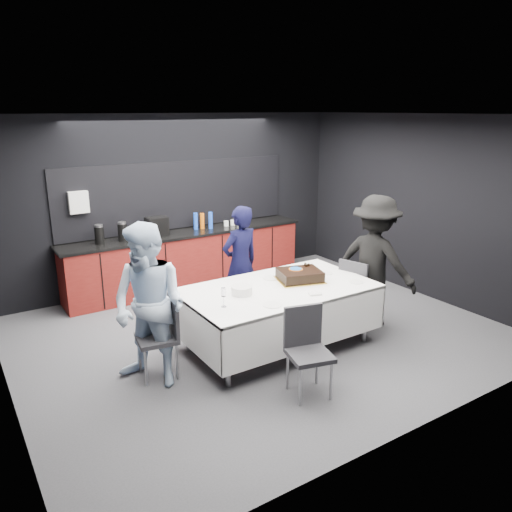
{
  "coord_description": "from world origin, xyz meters",
  "views": [
    {
      "loc": [
        -3.32,
        -5.06,
        2.87
      ],
      "look_at": [
        0.0,
        0.1,
        1.05
      ],
      "focal_mm": 35.0,
      "sensor_mm": 36.0,
      "label": 1
    }
  ],
  "objects_px": {
    "plate_stack": "(242,290)",
    "person_center": "(240,263)",
    "chair_right": "(356,287)",
    "person_left": "(149,306)",
    "person_right": "(375,262)",
    "party_table": "(278,298)",
    "cake_assembly": "(300,275)",
    "champagne_flute": "(223,293)",
    "chair_left": "(164,330)",
    "chair_near": "(307,344)"
  },
  "relations": [
    {
      "from": "plate_stack",
      "to": "person_center",
      "type": "xyz_separation_m",
      "value": [
        0.56,
        0.96,
        -0.02
      ]
    },
    {
      "from": "chair_right",
      "to": "person_left",
      "type": "bearing_deg",
      "value": 178.92
    },
    {
      "from": "plate_stack",
      "to": "person_right",
      "type": "relative_size",
      "value": 0.14
    },
    {
      "from": "party_table",
      "to": "person_left",
      "type": "relative_size",
      "value": 1.31
    },
    {
      "from": "cake_assembly",
      "to": "plate_stack",
      "type": "distance_m",
      "value": 0.87
    },
    {
      "from": "champagne_flute",
      "to": "chair_left",
      "type": "relative_size",
      "value": 0.24
    },
    {
      "from": "plate_stack",
      "to": "chair_left",
      "type": "distance_m",
      "value": 1.01
    },
    {
      "from": "cake_assembly",
      "to": "chair_near",
      "type": "relative_size",
      "value": 0.71
    },
    {
      "from": "plate_stack",
      "to": "person_right",
      "type": "distance_m",
      "value": 1.98
    },
    {
      "from": "person_left",
      "to": "chair_right",
      "type": "bearing_deg",
      "value": 56.72
    },
    {
      "from": "chair_left",
      "to": "chair_right",
      "type": "bearing_deg",
      "value": -2.99
    },
    {
      "from": "person_left",
      "to": "chair_near",
      "type": "bearing_deg",
      "value": 18.98
    },
    {
      "from": "party_table",
      "to": "chair_near",
      "type": "height_order",
      "value": "chair_near"
    },
    {
      "from": "champagne_flute",
      "to": "person_left",
      "type": "xyz_separation_m",
      "value": [
        -0.77,
        0.21,
        -0.05
      ]
    },
    {
      "from": "cake_assembly",
      "to": "champagne_flute",
      "type": "distance_m",
      "value": 1.26
    },
    {
      "from": "person_center",
      "to": "person_right",
      "type": "xyz_separation_m",
      "value": [
        1.4,
        -1.16,
        0.09
      ]
    },
    {
      "from": "party_table",
      "to": "person_center",
      "type": "xyz_separation_m",
      "value": [
        0.06,
        0.99,
        0.17
      ]
    },
    {
      "from": "person_center",
      "to": "cake_assembly",
      "type": "bearing_deg",
      "value": 100.1
    },
    {
      "from": "plate_stack",
      "to": "chair_near",
      "type": "distance_m",
      "value": 1.1
    },
    {
      "from": "plate_stack",
      "to": "person_left",
      "type": "bearing_deg",
      "value": -179.33
    },
    {
      "from": "cake_assembly",
      "to": "person_left",
      "type": "height_order",
      "value": "person_left"
    },
    {
      "from": "cake_assembly",
      "to": "chair_right",
      "type": "xyz_separation_m",
      "value": [
        0.9,
        -0.09,
        -0.31
      ]
    },
    {
      "from": "chair_left",
      "to": "chair_near",
      "type": "relative_size",
      "value": 1.0
    },
    {
      "from": "party_table",
      "to": "plate_stack",
      "type": "distance_m",
      "value": 0.54
    },
    {
      "from": "plate_stack",
      "to": "person_left",
      "type": "xyz_separation_m",
      "value": [
        -1.14,
        -0.01,
        0.06
      ]
    },
    {
      "from": "cake_assembly",
      "to": "person_center",
      "type": "distance_m",
      "value": 0.99
    },
    {
      "from": "chair_left",
      "to": "party_table",
      "type": "bearing_deg",
      "value": -4.11
    },
    {
      "from": "person_right",
      "to": "chair_left",
      "type": "bearing_deg",
      "value": 67.37
    },
    {
      "from": "chair_near",
      "to": "chair_right",
      "type": "bearing_deg",
      "value": 31.01
    },
    {
      "from": "person_center",
      "to": "person_left",
      "type": "xyz_separation_m",
      "value": [
        -1.7,
        -0.98,
        0.08
      ]
    },
    {
      "from": "chair_near",
      "to": "plate_stack",
      "type": "bearing_deg",
      "value": 97.98
    },
    {
      "from": "chair_near",
      "to": "person_center",
      "type": "distance_m",
      "value": 2.07
    },
    {
      "from": "chair_left",
      "to": "person_left",
      "type": "distance_m",
      "value": 0.4
    },
    {
      "from": "person_right",
      "to": "champagne_flute",
      "type": "bearing_deg",
      "value": 73.34
    },
    {
      "from": "chair_near",
      "to": "person_right",
      "type": "relative_size",
      "value": 0.52
    },
    {
      "from": "cake_assembly",
      "to": "person_left",
      "type": "distance_m",
      "value": 2.01
    },
    {
      "from": "champagne_flute",
      "to": "person_right",
      "type": "relative_size",
      "value": 0.12
    },
    {
      "from": "plate_stack",
      "to": "champagne_flute",
      "type": "bearing_deg",
      "value": -148.61
    },
    {
      "from": "chair_left",
      "to": "person_left",
      "type": "height_order",
      "value": "person_left"
    },
    {
      "from": "person_left",
      "to": "person_right",
      "type": "distance_m",
      "value": 3.11
    },
    {
      "from": "person_center",
      "to": "person_right",
      "type": "distance_m",
      "value": 1.82
    },
    {
      "from": "party_table",
      "to": "plate_stack",
      "type": "relative_size",
      "value": 9.42
    },
    {
      "from": "cake_assembly",
      "to": "person_right",
      "type": "distance_m",
      "value": 1.12
    },
    {
      "from": "cake_assembly",
      "to": "person_right",
      "type": "height_order",
      "value": "person_right"
    },
    {
      "from": "cake_assembly",
      "to": "person_center",
      "type": "height_order",
      "value": "person_center"
    },
    {
      "from": "cake_assembly",
      "to": "party_table",
      "type": "bearing_deg",
      "value": -172.02
    },
    {
      "from": "person_center",
      "to": "chair_near",
      "type": "bearing_deg",
      "value": 70.39
    },
    {
      "from": "person_left",
      "to": "person_right",
      "type": "xyz_separation_m",
      "value": [
        3.1,
        -0.18,
        0.01
      ]
    },
    {
      "from": "party_table",
      "to": "chair_left",
      "type": "distance_m",
      "value": 1.47
    },
    {
      "from": "chair_right",
      "to": "chair_near",
      "type": "height_order",
      "value": "same"
    }
  ]
}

